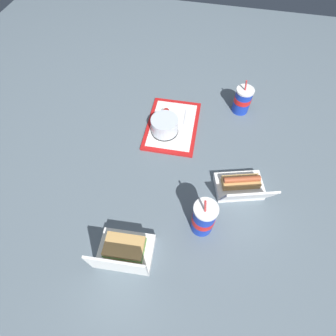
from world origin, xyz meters
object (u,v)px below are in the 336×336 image
ketchup_cup (166,112)px  clamshell_sandwich_left (125,251)px  food_tray (172,125)px  soda_cup_left (204,218)px  plastic_fork (185,117)px  clamshell_hotdog_back (240,186)px  cake_container (165,126)px  soda_cup_right (242,100)px

ketchup_cup → clamshell_sandwich_left: bearing=1.0°
food_tray → soda_cup_left: 0.57m
plastic_fork → soda_cup_left: soda_cup_left is taller
soda_cup_left → clamshell_sandwich_left: bearing=-56.6°
food_tray → plastic_fork: bearing=137.5°
clamshell_hotdog_back → soda_cup_left: 0.25m
ketchup_cup → soda_cup_left: bearing=25.5°
cake_container → plastic_fork: cake_container is taller
cake_container → clamshell_sandwich_left: clamshell_sandwich_left is taller
food_tray → clamshell_sandwich_left: clamshell_sandwich_left is taller
plastic_fork → clamshell_sandwich_left: bearing=-10.8°
cake_container → clamshell_sandwich_left: (0.64, -0.01, -0.01)m
clamshell_hotdog_back → soda_cup_right: 0.51m
cake_container → clamshell_hotdog_back: (0.26, 0.40, -0.01)m
food_tray → clamshell_hotdog_back: clamshell_hotdog_back is taller
clamshell_hotdog_back → soda_cup_right: (-0.51, -0.03, 0.03)m
cake_container → soda_cup_left: (0.46, 0.26, 0.04)m
soda_cup_left → ketchup_cup: bearing=-154.5°
soda_cup_right → clamshell_sandwich_left: bearing=-22.9°
food_tray → ketchup_cup: bearing=-145.0°
ketchup_cup → plastic_fork: 0.11m
ketchup_cup → clamshell_sandwich_left: 0.76m
clamshell_sandwich_left → soda_cup_left: bearing=123.4°
soda_cup_left → soda_cup_right: size_ratio=1.18×
food_tray → soda_cup_right: 0.39m
plastic_fork → clamshell_sandwich_left: (0.75, -0.09, 0.03)m
cake_container → clamshell_hotdog_back: 0.47m
cake_container → clamshell_sandwich_left: 0.64m
cake_container → ketchup_cup: cake_container is taller
clamshell_hotdog_back → soda_cup_left: soda_cup_left is taller
food_tray → clamshell_sandwich_left: 0.69m
clamshell_hotdog_back → clamshell_sandwich_left: (0.38, -0.40, 0.00)m
soda_cup_right → food_tray: bearing=-59.7°
clamshell_hotdog_back → clamshell_sandwich_left: bearing=-46.9°
cake_container → food_tray: bearing=150.5°
plastic_fork → soda_cup_right: size_ratio=0.54×
ketchup_cup → plastic_fork: size_ratio=0.36×
ketchup_cup → clamshell_hotdog_back: size_ratio=0.16×
cake_container → soda_cup_left: bearing=29.3°
clamshell_hotdog_back → soda_cup_left: (0.20, -0.14, 0.05)m
plastic_fork → clamshell_hotdog_back: bearing=36.1°
plastic_fork → food_tray: bearing=-46.2°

